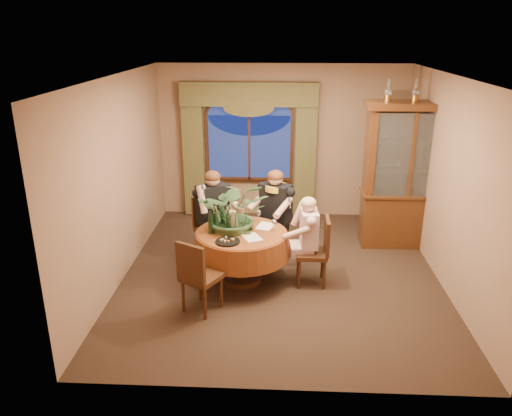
{
  "coord_description": "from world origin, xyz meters",
  "views": [
    {
      "loc": [
        -0.03,
        -6.54,
        3.38
      ],
      "look_at": [
        -0.34,
        -0.25,
        1.1
      ],
      "focal_mm": 35.0,
      "sensor_mm": 36.0,
      "label": 1
    }
  ],
  "objects_px": {
    "wine_bottle_0": "(216,218)",
    "wine_bottle_3": "(216,220)",
    "chair_right": "(312,252)",
    "oil_lamp_left": "(388,90)",
    "centerpiece_plant": "(234,186)",
    "olive_bowl": "(247,231)",
    "oil_lamp_center": "(416,90)",
    "oil_lamp_right": "(443,91)",
    "stoneware_vase": "(233,220)",
    "wine_bottle_1": "(211,222)",
    "wine_bottle_5": "(228,221)",
    "person_back": "(213,216)",
    "dining_table": "(242,257)",
    "chair_back": "(211,229)",
    "person_pink": "(309,240)",
    "chair_back_right": "(271,227)",
    "person_scarf": "(276,215)",
    "chair_front_left": "(202,275)",
    "wine_bottle_2": "(228,219)",
    "china_cabinet": "(406,176)",
    "wine_bottle_4": "(222,215)"
  },
  "relations": [
    {
      "from": "chair_right",
      "to": "oil_lamp_left",
      "type": "bearing_deg",
      "value": -37.96
    },
    {
      "from": "wine_bottle_4",
      "to": "wine_bottle_5",
      "type": "bearing_deg",
      "value": -65.84
    },
    {
      "from": "oil_lamp_right",
      "to": "wine_bottle_2",
      "type": "height_order",
      "value": "oil_lamp_right"
    },
    {
      "from": "wine_bottle_0",
      "to": "wine_bottle_5",
      "type": "height_order",
      "value": "same"
    },
    {
      "from": "centerpiece_plant",
      "to": "chair_right",
      "type": "bearing_deg",
      "value": -7.67
    },
    {
      "from": "wine_bottle_0",
      "to": "wine_bottle_3",
      "type": "xyz_separation_m",
      "value": [
        0.01,
        -0.11,
        0.0
      ]
    },
    {
      "from": "chair_front_left",
      "to": "wine_bottle_0",
      "type": "height_order",
      "value": "wine_bottle_0"
    },
    {
      "from": "oil_lamp_center",
      "to": "oil_lamp_right",
      "type": "distance_m",
      "value": 0.41
    },
    {
      "from": "person_scarf",
      "to": "wine_bottle_4",
      "type": "xyz_separation_m",
      "value": [
        -0.74,
        -0.6,
        0.21
      ]
    },
    {
      "from": "oil_lamp_center",
      "to": "chair_back_right",
      "type": "bearing_deg",
      "value": -165.26
    },
    {
      "from": "wine_bottle_3",
      "to": "centerpiece_plant",
      "type": "bearing_deg",
      "value": 29.41
    },
    {
      "from": "person_pink",
      "to": "wine_bottle_2",
      "type": "bearing_deg",
      "value": 86.78
    },
    {
      "from": "person_back",
      "to": "wine_bottle_1",
      "type": "relative_size",
      "value": 4.32
    },
    {
      "from": "wine_bottle_4",
      "to": "wine_bottle_3",
      "type": "bearing_deg",
      "value": -107.2
    },
    {
      "from": "chair_front_left",
      "to": "olive_bowl",
      "type": "distance_m",
      "value": 0.95
    },
    {
      "from": "wine_bottle_5",
      "to": "oil_lamp_center",
      "type": "bearing_deg",
      "value": 28.31
    },
    {
      "from": "person_pink",
      "to": "wine_bottle_0",
      "type": "relative_size",
      "value": 3.77
    },
    {
      "from": "centerpiece_plant",
      "to": "wine_bottle_1",
      "type": "xyz_separation_m",
      "value": [
        -0.31,
        -0.2,
        -0.45
      ]
    },
    {
      "from": "oil_lamp_left",
      "to": "oil_lamp_center",
      "type": "relative_size",
      "value": 1.0
    },
    {
      "from": "dining_table",
      "to": "wine_bottle_3",
      "type": "distance_m",
      "value": 0.64
    },
    {
      "from": "china_cabinet",
      "to": "wine_bottle_1",
      "type": "bearing_deg",
      "value": -153.11
    },
    {
      "from": "dining_table",
      "to": "olive_bowl",
      "type": "height_order",
      "value": "olive_bowl"
    },
    {
      "from": "oil_lamp_right",
      "to": "wine_bottle_1",
      "type": "height_order",
      "value": "oil_lamp_right"
    },
    {
      "from": "person_back",
      "to": "stoneware_vase",
      "type": "relative_size",
      "value": 5.32
    },
    {
      "from": "dining_table",
      "to": "wine_bottle_0",
      "type": "height_order",
      "value": "wine_bottle_0"
    },
    {
      "from": "wine_bottle_3",
      "to": "dining_table",
      "type": "bearing_deg",
      "value": 1.51
    },
    {
      "from": "chair_back",
      "to": "wine_bottle_0",
      "type": "relative_size",
      "value": 2.91
    },
    {
      "from": "person_pink",
      "to": "stoneware_vase",
      "type": "relative_size",
      "value": 4.64
    },
    {
      "from": "chair_right",
      "to": "person_back",
      "type": "height_order",
      "value": "person_back"
    },
    {
      "from": "wine_bottle_5",
      "to": "wine_bottle_1",
      "type": "bearing_deg",
      "value": -172.05
    },
    {
      "from": "china_cabinet",
      "to": "wine_bottle_5",
      "type": "relative_size",
      "value": 7.06
    },
    {
      "from": "stoneware_vase",
      "to": "wine_bottle_1",
      "type": "distance_m",
      "value": 0.33
    },
    {
      "from": "oil_lamp_left",
      "to": "oil_lamp_center",
      "type": "bearing_deg",
      "value": 0.0
    },
    {
      "from": "stoneware_vase",
      "to": "wine_bottle_5",
      "type": "xyz_separation_m",
      "value": [
        -0.05,
        -0.14,
        0.03
      ]
    },
    {
      "from": "oil_lamp_right",
      "to": "olive_bowl",
      "type": "xyz_separation_m",
      "value": [
        -2.85,
        -1.45,
        -1.72
      ]
    },
    {
      "from": "dining_table",
      "to": "chair_right",
      "type": "xyz_separation_m",
      "value": [
        0.97,
        -0.01,
        0.1
      ]
    },
    {
      "from": "centerpiece_plant",
      "to": "olive_bowl",
      "type": "height_order",
      "value": "centerpiece_plant"
    },
    {
      "from": "stoneware_vase",
      "to": "wine_bottle_5",
      "type": "height_order",
      "value": "wine_bottle_5"
    },
    {
      "from": "wine_bottle_1",
      "to": "wine_bottle_2",
      "type": "xyz_separation_m",
      "value": [
        0.22,
        0.12,
        0.0
      ]
    },
    {
      "from": "oil_lamp_right",
      "to": "dining_table",
      "type": "bearing_deg",
      "value": -154.16
    },
    {
      "from": "chair_front_left",
      "to": "wine_bottle_4",
      "type": "relative_size",
      "value": 2.91
    },
    {
      "from": "chair_back_right",
      "to": "oil_lamp_right",
      "type": "bearing_deg",
      "value": -143.05
    },
    {
      "from": "oil_lamp_left",
      "to": "wine_bottle_0",
      "type": "relative_size",
      "value": 1.03
    },
    {
      "from": "person_back",
      "to": "centerpiece_plant",
      "type": "distance_m",
      "value": 0.94
    },
    {
      "from": "wine_bottle_5",
      "to": "person_scarf",
      "type": "bearing_deg",
      "value": 52.81
    },
    {
      "from": "dining_table",
      "to": "chair_back_right",
      "type": "height_order",
      "value": "chair_back_right"
    },
    {
      "from": "oil_lamp_right",
      "to": "chair_right",
      "type": "xyz_separation_m",
      "value": [
        -1.96,
        -1.43,
        -2.02
      ]
    },
    {
      "from": "chair_back",
      "to": "person_pink",
      "type": "xyz_separation_m",
      "value": [
        1.45,
        -0.67,
        0.14
      ]
    },
    {
      "from": "stoneware_vase",
      "to": "wine_bottle_1",
      "type": "height_order",
      "value": "wine_bottle_1"
    },
    {
      "from": "stoneware_vase",
      "to": "centerpiece_plant",
      "type": "xyz_separation_m",
      "value": [
        0.03,
        0.03,
        0.48
      ]
    }
  ]
}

